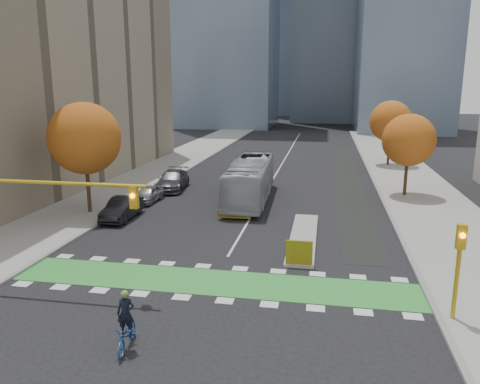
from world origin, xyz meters
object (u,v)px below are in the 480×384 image
at_px(traffic_signal_east, 459,258).
at_px(tree_east_far, 391,121).
at_px(cyclist, 127,329).
at_px(tree_west, 85,138).
at_px(parked_car_c, 172,180).
at_px(traffic_signal_west, 33,205).
at_px(parked_car_b, 122,208).
at_px(hazard_board, 299,253).
at_px(tree_east_near, 409,140).
at_px(bus, 250,180).
at_px(parked_car_a, 148,194).

bearing_deg(traffic_signal_east, tree_east_far, 87.03).
relative_size(tree_east_far, cyclist, 3.37).
bearing_deg(tree_west, parked_car_c, 69.38).
bearing_deg(traffic_signal_west, parked_car_b, 95.27).
distance_m(hazard_board, traffic_signal_west, 13.23).
height_order(hazard_board, parked_car_b, parked_car_b).
relative_size(parked_car_b, parked_car_c, 0.80).
xyz_separation_m(tree_east_near, parked_car_c, (-20.58, -0.91, -4.01)).
bearing_deg(traffic_signal_west, parked_car_c, 91.72).
bearing_deg(tree_west, traffic_signal_west, -71.98).
distance_m(tree_east_far, cyclist, 45.30).
relative_size(hazard_board, parked_car_b, 0.30).
bearing_deg(bus, cyclist, -94.02).
height_order(traffic_signal_west, parked_car_c, traffic_signal_west).
bearing_deg(cyclist, traffic_signal_west, 139.37).
distance_m(tree_east_near, traffic_signal_west, 30.08).
distance_m(tree_west, tree_east_near, 26.01).
relative_size(traffic_signal_west, traffic_signal_east, 2.08).
relative_size(hazard_board, cyclist, 0.62).
bearing_deg(tree_east_far, parked_car_b, -128.62).
bearing_deg(traffic_signal_west, hazard_board, 21.55).
distance_m(tree_east_near, parked_car_c, 20.99).
xyz_separation_m(tree_west, bus, (11.14, 6.13, -3.89)).
distance_m(tree_east_far, traffic_signal_west, 43.61).
height_order(hazard_board, cyclist, cyclist).
bearing_deg(tree_west, tree_east_near, 22.62).
bearing_deg(parked_car_c, parked_car_b, -98.29).
bearing_deg(traffic_signal_west, tree_east_far, 62.05).
distance_m(tree_east_far, parked_car_a, 31.04).
xyz_separation_m(hazard_board, parked_car_b, (-13.00, 6.89, -0.03)).
distance_m(tree_west, parked_car_b, 5.77).
xyz_separation_m(tree_east_far, traffic_signal_west, (-20.43, -38.51, -1.21)).
bearing_deg(cyclist, parked_car_a, 103.05).
bearing_deg(traffic_signal_east, tree_west, 150.93).
xyz_separation_m(cyclist, parked_car_c, (-6.91, 25.88, 0.09)).
distance_m(tree_east_near, parked_car_b, 24.02).
relative_size(tree_east_near, parked_car_a, 1.81).
bearing_deg(hazard_board, bus, 109.23).
distance_m(bus, parked_car_a, 8.46).
xyz_separation_m(traffic_signal_east, cyclist, (-12.17, -4.28, -1.98)).
relative_size(tree_east_far, parked_car_c, 1.31).
distance_m(tree_east_near, parked_car_a, 22.22).
relative_size(bus, parked_car_a, 3.19).
bearing_deg(bus, traffic_signal_west, -112.75).
xyz_separation_m(hazard_board, tree_east_near, (8.00, 17.80, 4.06)).
xyz_separation_m(tree_east_near, cyclist, (-13.67, -26.79, -4.11)).
xyz_separation_m(tree_east_near, parked_car_a, (-21.00, -5.91, -4.20)).
distance_m(tree_east_near, bus, 13.79).
relative_size(traffic_signal_east, cyclist, 1.81).
bearing_deg(tree_east_far, bus, -123.92).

